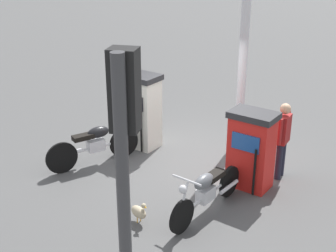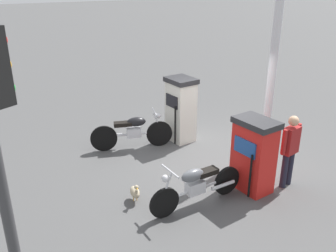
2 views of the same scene
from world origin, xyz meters
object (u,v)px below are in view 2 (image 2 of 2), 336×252
fuel_pump_far (254,155)px  wandering_duck (135,192)px  motorcycle_near_pump (133,130)px  fuel_pump_near (181,109)px  canopy_support_pole (272,70)px  motorcycle_far_pump (196,185)px  attendant_person (290,147)px  roadside_traffic_light (2,152)px

fuel_pump_far → wandering_duck: size_ratio=3.53×
fuel_pump_far → motorcycle_near_pump: (1.32, -2.97, -0.29)m
fuel_pump_near → canopy_support_pole: (-1.52, 1.60, 1.22)m
motorcycle_far_pump → attendant_person: size_ratio=1.32×
canopy_support_pole → motorcycle_near_pump: bearing=-31.5°
wandering_duck → canopy_support_pole: 4.28m
fuel_pump_far → motorcycle_far_pump: bearing=-2.4°
roadside_traffic_light → canopy_support_pole: (-6.09, -2.59, -0.45)m
wandering_duck → attendant_person: bearing=161.3°
fuel_pump_far → attendant_person: size_ratio=0.98×
fuel_pump_far → motorcycle_near_pump: fuel_pump_far is taller
fuel_pump_near → motorcycle_far_pump: 3.11m
wandering_duck → roadside_traffic_light: (2.28, 2.11, 2.33)m
motorcycle_far_pump → canopy_support_pole: canopy_support_pole is taller
motorcycle_far_pump → canopy_support_pole: size_ratio=0.48×
fuel_pump_far → motorcycle_near_pump: 3.26m
fuel_pump_far → canopy_support_pole: 2.35m
motorcycle_far_pump → attendant_person: (-2.06, 0.32, 0.44)m
wandering_duck → roadside_traffic_light: bearing=42.8°
attendant_person → wandering_duck: attendant_person is taller
motorcycle_near_pump → fuel_pump_far: bearing=114.0°
motorcycle_far_pump → wandering_duck: (0.96, -0.70, -0.24)m
wandering_duck → canopy_support_pole: (-3.81, -0.47, 1.88)m
fuel_pump_far → roadside_traffic_light: size_ratio=0.41×
fuel_pump_near → attendant_person: bearing=103.2°
attendant_person → wandering_duck: bearing=-18.7°
motorcycle_near_pump → wandering_duck: motorcycle_near_pump is taller
fuel_pump_near → motorcycle_far_pump: bearing=64.3°
wandering_duck → canopy_support_pole: size_ratio=0.10×
motorcycle_near_pump → canopy_support_pole: (-2.84, 1.74, 1.59)m
fuel_pump_far → roadside_traffic_light: (4.57, 1.36, 1.76)m
motorcycle_far_pump → canopy_support_pole: 3.49m
motorcycle_near_pump → attendant_person: 3.85m
roadside_traffic_light → attendant_person: bearing=-168.4°
motorcycle_near_pump → attendant_person: attendant_person is taller
motorcycle_far_pump → wandering_duck: 1.21m
fuel_pump_near → attendant_person: 3.18m
canopy_support_pole → wandering_duck: bearing=7.1°
roadside_traffic_light → fuel_pump_far: bearing=-163.5°
fuel_pump_far → wandering_duck: 2.48m
wandering_duck → roadside_traffic_light: size_ratio=0.12×
motorcycle_far_pump → canopy_support_pole: (-2.85, -1.17, 1.63)m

